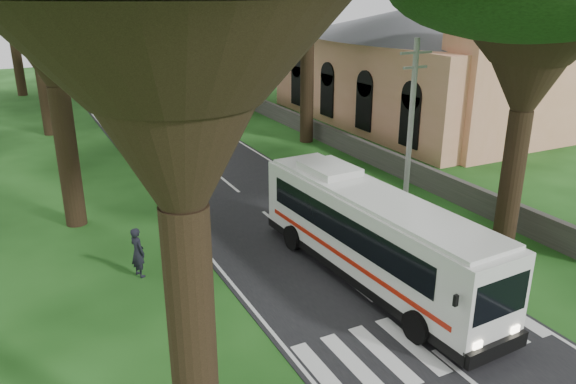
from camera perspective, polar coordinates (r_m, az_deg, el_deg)
The scene contains 13 objects.
ground at distance 19.03m, azimuth 9.57°, elevation -11.70°, with size 140.00×140.00×0.00m, color #184012.
road at distance 40.37m, azimuth -11.68°, elevation 5.40°, with size 8.00×120.00×0.04m, color black.
crosswalk at distance 17.74m, azimuth 13.46°, elevation -14.60°, with size 8.00×3.00×0.01m, color silver.
property_wall at distance 42.46m, azimuth 0.48°, elevation 7.35°, with size 0.35×50.00×1.20m, color #383533.
church at distance 44.51m, azimuth 12.49°, elevation 13.11°, with size 14.00×24.00×11.60m.
pole_near at distance 25.03m, azimuth 12.34°, elevation 6.30°, with size 1.60×0.24×8.00m.
pole_mid at distance 42.20m, azimuth -5.10°, elevation 12.13°, with size 1.60×0.24×8.00m.
pole_far at distance 61.11m, azimuth -12.33°, elevation 14.20°, with size 1.60×0.24×8.00m.
coach_bus at distance 20.00m, azimuth 8.48°, elevation -4.24°, with size 3.09×11.30×3.30m.
distant_car_a at distance 51.40m, azimuth -17.57°, elevation 8.80°, with size 1.65×4.10×1.40m, color #AFAFB4.
distant_car_b at distance 64.47m, azimuth -20.11°, elevation 10.57°, with size 1.32×3.79×1.25m, color #23214E.
distant_car_c at distance 78.84m, azimuth -19.14°, elevation 12.27°, with size 1.99×4.89×1.42m, color #9D3716.
pedestrian at distance 21.07m, azimuth -15.02°, elevation -5.92°, with size 0.69×0.45×1.89m, color black.
Camera 1 is at (-9.93, -12.85, 9.92)m, focal length 35.00 mm.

